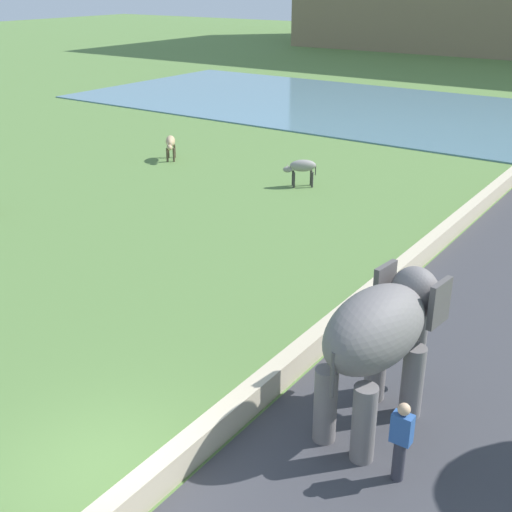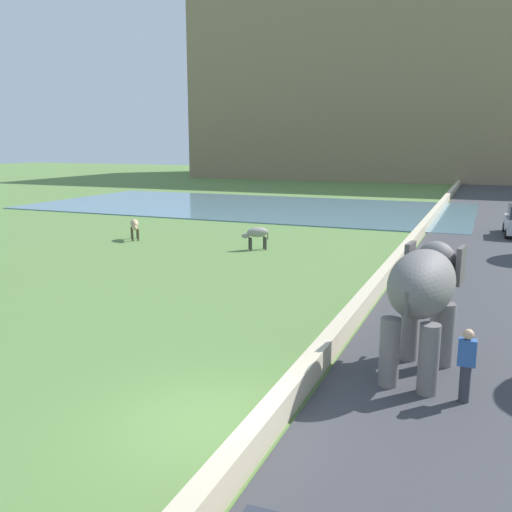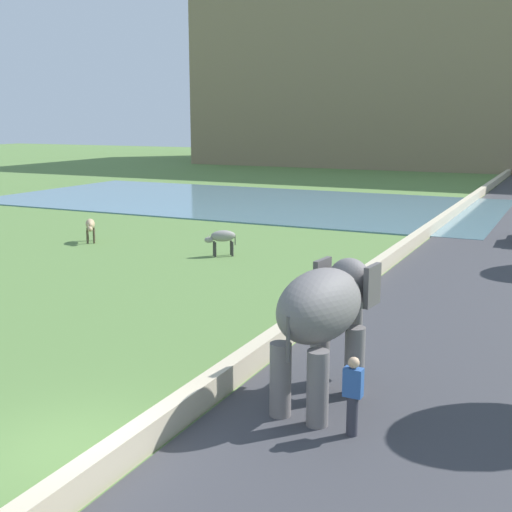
{
  "view_description": "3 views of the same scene",
  "coord_description": "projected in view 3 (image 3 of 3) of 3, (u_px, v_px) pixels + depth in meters",
  "views": [
    {
      "loc": [
        7.61,
        -6.09,
        8.18
      ],
      "look_at": [
        -1.63,
        7.26,
        1.23
      ],
      "focal_mm": 46.09,
      "sensor_mm": 36.0,
      "label": 1
    },
    {
      "loc": [
        4.62,
        -8.83,
        5.33
      ],
      "look_at": [
        -2.27,
        7.87,
        1.65
      ],
      "focal_mm": 39.26,
      "sensor_mm": 36.0,
      "label": 2
    },
    {
      "loc": [
        8.0,
        -8.79,
        6.03
      ],
      "look_at": [
        -0.89,
        9.75,
        1.78
      ],
      "focal_mm": 47.3,
      "sensor_mm": 36.0,
      "label": 3
    }
  ],
  "objects": [
    {
      "name": "ground_plane",
      "position": [
        70.0,
        452.0,
        12.37
      ],
      "size": [
        220.0,
        220.0,
        0.0
      ],
      "primitive_type": "plane",
      "color": "#567A3D"
    },
    {
      "name": "lake",
      "position": [
        240.0,
        201.0,
        48.74
      ],
      "size": [
        36.0,
        18.0,
        0.08
      ],
      "primitive_type": "cube",
      "color": "slate",
      "rests_on": "ground"
    },
    {
      "name": "road_surface",
      "position": [
        491.0,
        264.0,
        27.91
      ],
      "size": [
        7.0,
        120.0,
        0.06
      ],
      "primitive_type": "cube",
      "color": "#38383D",
      "rests_on": "ground"
    },
    {
      "name": "elephant",
      "position": [
        325.0,
        312.0,
        14.05
      ],
      "size": [
        1.7,
        3.54,
        2.99
      ],
      "color": "slate",
      "rests_on": "ground"
    },
    {
      "name": "barrier_wall",
      "position": [
        388.0,
        259.0,
        27.69
      ],
      "size": [
        0.4,
        110.0,
        0.59
      ],
      "primitive_type": "cube",
      "color": "beige",
      "rests_on": "ground"
    },
    {
      "name": "cow_grey",
      "position": [
        222.0,
        237.0,
        29.59
      ],
      "size": [
        1.29,
        1.13,
        1.15
      ],
      "color": "gray",
      "rests_on": "ground"
    },
    {
      "name": "hill_distant",
      "position": [
        467.0,
        59.0,
        84.28
      ],
      "size": [
        64.0,
        28.0,
        26.19
      ],
      "primitive_type": "cube",
      "color": "#897556",
      "rests_on": "ground"
    },
    {
      "name": "cow_tan",
      "position": [
        90.0,
        225.0,
        32.85
      ],
      "size": [
        1.13,
        1.29,
        1.15
      ],
      "color": "tan",
      "rests_on": "ground"
    },
    {
      "name": "person_beside_elephant",
      "position": [
        353.0,
        395.0,
        12.73
      ],
      "size": [
        0.36,
        0.22,
        1.63
      ],
      "color": "#33333D",
      "rests_on": "ground"
    }
  ]
}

